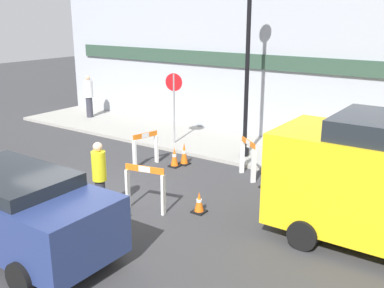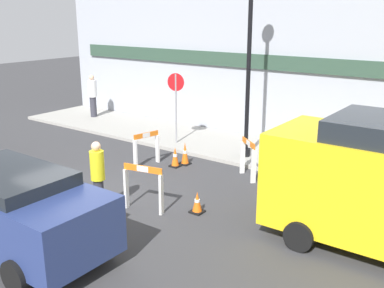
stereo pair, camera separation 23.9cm
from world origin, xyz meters
name	(u,v)px [view 2 (the right image)]	position (x,y,z in m)	size (l,w,h in m)	color
ground_plane	(88,204)	(0.00, 0.00, 0.00)	(60.00, 60.00, 0.00)	#38383A
sidewalk_slab	(222,145)	(0.00, 6.02, 0.05)	(18.00, 3.04, 0.11)	#9E9B93
storefront_facade	(248,62)	(0.00, 7.61, 2.75)	(18.00, 0.22, 5.50)	#A3A8B2
streetlamp_post	(250,29)	(1.35, 5.25, 3.99)	(0.44, 0.44, 6.12)	black
stop_sign	(176,97)	(-1.33, 5.15, 1.71)	(0.59, 0.17, 2.40)	gray
barricade_0	(248,158)	(2.22, 3.83, 0.59)	(0.76, 0.64, 1.09)	white
barricade_1	(146,147)	(-0.79, 3.01, 0.55)	(0.32, 0.88, 1.01)	white
barricade_2	(143,186)	(1.35, 0.51, 0.61)	(0.99, 0.33, 1.11)	white
traffic_cone_0	(197,203)	(2.41, 1.16, 0.24)	(0.30, 0.30, 0.51)	black
traffic_cone_1	(266,178)	(2.99, 3.46, 0.28)	(0.30, 0.30, 0.58)	black
traffic_cone_2	(185,154)	(0.11, 3.73, 0.33)	(0.30, 0.30, 0.69)	black
traffic_cone_3	(175,157)	(0.00, 3.39, 0.29)	(0.30, 0.30, 0.61)	black
person_worker	(98,175)	(0.59, -0.16, 0.92)	(0.37, 0.37, 1.70)	#33333D
person_pedestrian	(93,94)	(-6.71, 6.22, 1.07)	(0.49, 0.49, 1.80)	#33333D
parked_car_1	(10,204)	(0.42, -2.25, 0.91)	(4.49, 1.90, 1.60)	navy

